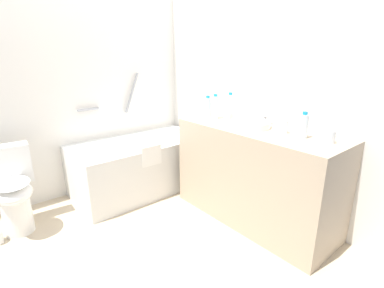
{
  "coord_description": "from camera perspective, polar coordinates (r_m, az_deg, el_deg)",
  "views": [
    {
      "loc": [
        -0.89,
        -1.77,
        1.44
      ],
      "look_at": [
        0.63,
        0.04,
        0.7
      ],
      "focal_mm": 26.3,
      "sensor_mm": 36.0,
      "label": 1
    }
  ],
  "objects": [
    {
      "name": "drinking_glass_1",
      "position": [
        2.33,
        18.12,
        3.34
      ],
      "size": [
        0.06,
        0.06,
        0.1
      ],
      "primitive_type": "cylinder",
      "color": "white",
      "rests_on": "vanity_counter"
    },
    {
      "name": "vanity_counter",
      "position": [
        2.59,
        12.57,
        -6.13
      ],
      "size": [
        0.57,
        1.46,
        0.86
      ],
      "primitive_type": "cube",
      "color": "tan",
      "rests_on": "ground_plane"
    },
    {
      "name": "ground_plane",
      "position": [
        2.46,
        -11.35,
        -19.0
      ],
      "size": [
        3.61,
        3.61,
        0.0
      ],
      "primitive_type": "plane",
      "color": "#C1AD8E"
    },
    {
      "name": "drinking_glass_2",
      "position": [
        2.62,
        7.17,
        5.5
      ],
      "size": [
        0.07,
        0.07,
        0.1
      ],
      "primitive_type": "cylinder",
      "color": "white",
      "rests_on": "vanity_counter"
    },
    {
      "name": "drinking_glass_0",
      "position": [
        2.19,
        26.12,
        1.37
      ],
      "size": [
        0.08,
        0.08,
        0.09
      ],
      "primitive_type": "cylinder",
      "color": "white",
      "rests_on": "vanity_counter"
    },
    {
      "name": "sink_basin",
      "position": [
        2.47,
        11.8,
        3.99
      ],
      "size": [
        0.34,
        0.34,
        0.05
      ],
      "primitive_type": "cylinder",
      "color": "white",
      "rests_on": "vanity_counter"
    },
    {
      "name": "bathtub",
      "position": [
        3.2,
        -10.35,
        -3.83
      ],
      "size": [
        1.44,
        0.75,
        1.26
      ],
      "color": "silver",
      "rests_on": "ground_plane"
    },
    {
      "name": "water_bottle_3",
      "position": [
        2.24,
        21.69,
        3.43
      ],
      "size": [
        0.06,
        0.06,
        0.2
      ],
      "color": "silver",
      "rests_on": "vanity_counter"
    },
    {
      "name": "water_bottle_2",
      "position": [
        2.76,
        4.73,
        7.47
      ],
      "size": [
        0.07,
        0.07,
        0.24
      ],
      "color": "silver",
      "rests_on": "vanity_counter"
    },
    {
      "name": "wall_back_tiled",
      "position": [
        3.17,
        -24.12,
        12.05
      ],
      "size": [
        3.01,
        0.1,
        2.46
      ],
      "primitive_type": "cube",
      "color": "silver",
      "rests_on": "ground_plane"
    },
    {
      "name": "water_bottle_1",
      "position": [
        2.7,
        7.71,
        7.42
      ],
      "size": [
        0.07,
        0.07,
        0.26
      ],
      "color": "silver",
      "rests_on": "vanity_counter"
    },
    {
      "name": "toilet",
      "position": [
        2.81,
        -32.67,
        -7.77
      ],
      "size": [
        0.37,
        0.5,
        0.74
      ],
      "rotation": [
        0.0,
        0.0,
        -1.63
      ],
      "color": "white",
      "rests_on": "ground_plane"
    },
    {
      "name": "wall_right_mirror",
      "position": [
        2.87,
        12.0,
        12.74
      ],
      "size": [
        0.1,
        2.82,
        2.46
      ],
      "primitive_type": "cube",
      "color": "silver",
      "rests_on": "ground_plane"
    },
    {
      "name": "sink_faucet",
      "position": [
        2.62,
        14.5,
        4.75
      ],
      "size": [
        0.13,
        0.15,
        0.08
      ],
      "color": "silver",
      "rests_on": "vanity_counter"
    },
    {
      "name": "water_bottle_0",
      "position": [
        2.84,
        3.2,
        7.5
      ],
      "size": [
        0.07,
        0.07,
        0.21
      ],
      "color": "silver",
      "rests_on": "vanity_counter"
    }
  ]
}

